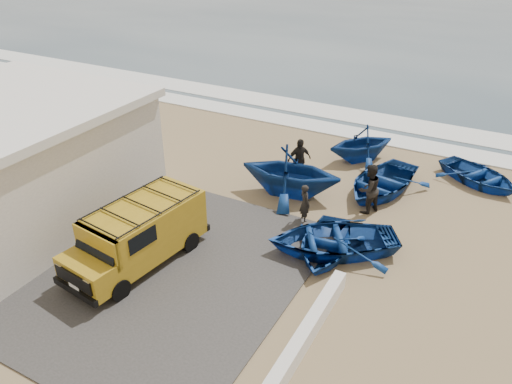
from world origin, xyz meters
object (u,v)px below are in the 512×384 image
at_px(parapet, 300,343).
at_px(fisherman_back, 299,160).
at_px(boat_near_left, 325,245).
at_px(van, 139,233).
at_px(fisherman_front, 305,203).
at_px(boat_mid_right, 381,182).
at_px(fisherman_middle, 369,189).
at_px(boat_far_left, 361,143).
at_px(boat_mid_left, 291,171).
at_px(boat_near_right, 332,239).
at_px(boat_far_right, 479,175).

relative_size(parapet, fisherman_back, 3.23).
bearing_deg(boat_near_left, van, -155.93).
bearing_deg(fisherman_front, boat_mid_right, -77.45).
distance_m(fisherman_front, fisherman_middle, 2.56).
height_order(parapet, boat_far_left, boat_far_left).
bearing_deg(boat_mid_left, boat_near_right, -142.48).
xyz_separation_m(parapet, boat_far_left, (-2.31, 12.01, 0.58)).
bearing_deg(boat_near_right, van, -87.89).
relative_size(boat_far_left, boat_far_right, 0.90).
relative_size(boat_mid_left, boat_mid_right, 0.95).
height_order(boat_mid_right, boat_far_right, boat_mid_right).
height_order(parapet, fisherman_back, fisherman_back).
bearing_deg(fisherman_middle, boat_near_left, 23.14).
distance_m(parapet, fisherman_middle, 7.73).
height_order(boat_near_left, boat_mid_left, boat_mid_left).
distance_m(boat_near_right, boat_mid_left, 4.12).
bearing_deg(boat_near_right, fisherman_middle, 143.57).
relative_size(boat_near_right, boat_mid_left, 1.08).
relative_size(boat_near_left, boat_far_right, 0.95).
height_order(parapet, boat_near_left, boat_near_left).
relative_size(boat_mid_left, fisherman_back, 2.18).
bearing_deg(fisherman_middle, boat_far_right, 172.69).
relative_size(boat_mid_left, fisherman_middle, 2.05).
xyz_separation_m(boat_near_left, boat_mid_right, (0.43, 5.16, 0.09)).
xyz_separation_m(parapet, boat_near_left, (-1.04, 4.36, 0.08)).
height_order(boat_near_right, fisherman_front, fisherman_front).
bearing_deg(boat_far_left, boat_near_left, -40.51).
bearing_deg(boat_far_left, fisherman_back, -78.95).
bearing_deg(fisherman_front, fisherman_middle, -96.37).
distance_m(van, boat_mid_left, 6.81).
distance_m(van, boat_far_right, 14.28).
bearing_deg(boat_far_right, parapet, -161.68).
height_order(van, boat_near_left, van).
bearing_deg(boat_near_right, fisherman_back, -175.25).
distance_m(boat_far_left, fisherman_back, 3.56).
bearing_deg(boat_far_left, van, -69.32).
xyz_separation_m(boat_near_left, fisherman_middle, (0.41, 3.31, 0.64)).
height_order(boat_mid_right, fisherman_front, fisherman_front).
bearing_deg(parapet, boat_mid_left, 116.83).
bearing_deg(boat_mid_right, boat_far_right, 49.85).
height_order(boat_near_right, boat_mid_right, boat_near_right).
xyz_separation_m(parapet, boat_far_right, (2.83, 12.18, 0.10)).
bearing_deg(boat_near_left, boat_far_right, 55.20).
bearing_deg(boat_far_left, boat_mid_left, -67.97).
bearing_deg(boat_mid_left, fisherman_middle, -94.50).
height_order(boat_near_left, boat_far_left, boat_far_left).
bearing_deg(boat_far_right, boat_far_left, 123.21).
height_order(boat_mid_left, fisherman_back, boat_mid_left).
distance_m(van, boat_mid_right, 10.10).
relative_size(van, fisherman_back, 2.71).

